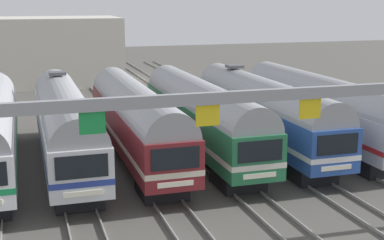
{
  "coord_description": "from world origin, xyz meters",
  "views": [
    {
      "loc": [
        -8.46,
        -32.08,
        9.82
      ],
      "look_at": [
        1.6,
        0.38,
        2.25
      ],
      "focal_mm": 51.4,
      "sensor_mm": 36.0,
      "label": 1
    }
  ],
  "objects_px": {
    "commuter_train_maroon": "(136,118)",
    "commuter_train_green": "(201,114)",
    "commuter_train_stainless": "(320,106)",
    "catenary_gantry": "(260,119)",
    "commuter_train_silver": "(65,123)",
    "commuter_train_blue": "(262,110)"
  },
  "relations": [
    {
      "from": "commuter_train_maroon",
      "to": "commuter_train_green",
      "type": "bearing_deg",
      "value": 0.0
    },
    {
      "from": "commuter_train_maroon",
      "to": "commuter_train_green",
      "type": "distance_m",
      "value": 4.19
    },
    {
      "from": "commuter_train_stainless",
      "to": "catenary_gantry",
      "type": "bearing_deg",
      "value": -127.85
    },
    {
      "from": "commuter_train_silver",
      "to": "commuter_train_blue",
      "type": "distance_m",
      "value": 12.58
    },
    {
      "from": "commuter_train_silver",
      "to": "catenary_gantry",
      "type": "distance_m",
      "value": 15.13
    },
    {
      "from": "commuter_train_stainless",
      "to": "catenary_gantry",
      "type": "height_order",
      "value": "catenary_gantry"
    },
    {
      "from": "commuter_train_stainless",
      "to": "commuter_train_blue",
      "type": "bearing_deg",
      "value": 179.94
    },
    {
      "from": "commuter_train_maroon",
      "to": "catenary_gantry",
      "type": "bearing_deg",
      "value": -81.17
    },
    {
      "from": "commuter_train_green",
      "to": "commuter_train_blue",
      "type": "relative_size",
      "value": 1.0
    },
    {
      "from": "commuter_train_silver",
      "to": "commuter_train_stainless",
      "type": "distance_m",
      "value": 16.78
    },
    {
      "from": "commuter_train_blue",
      "to": "commuter_train_maroon",
      "type": "bearing_deg",
      "value": -179.97
    },
    {
      "from": "commuter_train_silver",
      "to": "catenary_gantry",
      "type": "height_order",
      "value": "catenary_gantry"
    },
    {
      "from": "commuter_train_silver",
      "to": "commuter_train_green",
      "type": "height_order",
      "value": "commuter_train_silver"
    },
    {
      "from": "commuter_train_maroon",
      "to": "commuter_train_stainless",
      "type": "distance_m",
      "value": 12.58
    },
    {
      "from": "commuter_train_silver",
      "to": "commuter_train_blue",
      "type": "height_order",
      "value": "same"
    },
    {
      "from": "commuter_train_green",
      "to": "catenary_gantry",
      "type": "bearing_deg",
      "value": -98.83
    },
    {
      "from": "commuter_train_maroon",
      "to": "commuter_train_blue",
      "type": "height_order",
      "value": "commuter_train_blue"
    },
    {
      "from": "commuter_train_silver",
      "to": "commuter_train_maroon",
      "type": "relative_size",
      "value": 1.0
    },
    {
      "from": "commuter_train_blue",
      "to": "catenary_gantry",
      "type": "relative_size",
      "value": 0.69
    },
    {
      "from": "commuter_train_green",
      "to": "commuter_train_blue",
      "type": "xyz_separation_m",
      "value": [
        4.19,
        0.0,
        0.0
      ]
    },
    {
      "from": "catenary_gantry",
      "to": "commuter_train_green",
      "type": "bearing_deg",
      "value": 81.17
    },
    {
      "from": "commuter_train_maroon",
      "to": "catenary_gantry",
      "type": "xyz_separation_m",
      "value": [
        2.1,
        -13.49,
        2.68
      ]
    }
  ]
}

